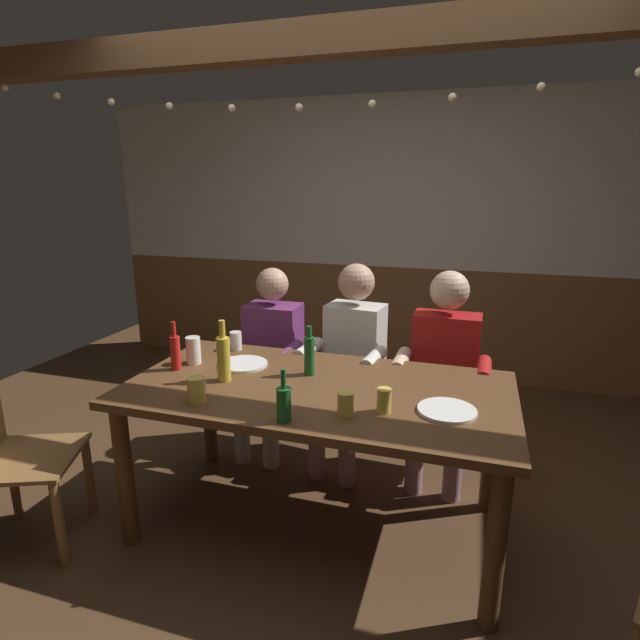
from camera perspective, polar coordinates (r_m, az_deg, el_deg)
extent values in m
plane|color=#4C331E|center=(2.79, -0.43, -22.36)|extent=(6.61, 6.61, 0.00)
cube|color=beige|center=(4.52, 9.02, 15.09)|extent=(5.51, 0.12, 1.44)
cube|color=brown|center=(4.67, 8.41, 0.09)|extent=(5.51, 0.12, 0.99)
cube|color=brown|center=(2.62, 2.10, 29.40)|extent=(4.96, 0.14, 0.16)
cube|color=brown|center=(2.43, -0.30, -7.92)|extent=(1.83, 0.95, 0.04)
cylinder|color=brown|center=(2.65, -21.28, -16.14)|extent=(0.08, 0.08, 0.73)
cylinder|color=brown|center=(2.19, 19.29, -23.35)|extent=(0.08, 0.08, 0.73)
cylinder|color=brown|center=(3.23, -12.51, -9.62)|extent=(0.08, 0.08, 0.73)
cylinder|color=brown|center=(2.86, 18.91, -13.54)|extent=(0.08, 0.08, 0.73)
cube|color=#6B2D66|center=(3.30, -5.29, -2.38)|extent=(0.35, 0.25, 0.49)
sphere|color=tan|center=(3.21, -5.45, 4.06)|extent=(0.21, 0.21, 0.21)
cylinder|color=silver|center=(3.23, -4.49, -7.04)|extent=(0.14, 0.40, 0.13)
cylinder|color=silver|center=(3.29, -7.62, -6.65)|extent=(0.14, 0.40, 0.13)
cylinder|color=silver|center=(3.17, -5.66, -12.84)|extent=(0.10, 0.10, 0.42)
cylinder|color=silver|center=(3.24, -8.87, -12.31)|extent=(0.10, 0.10, 0.42)
cylinder|color=#6B2D66|center=(3.00, -3.45, -3.72)|extent=(0.09, 0.28, 0.08)
cylinder|color=tan|center=(3.15, -10.47, -3.00)|extent=(0.09, 0.28, 0.08)
cube|color=silver|center=(3.14, 4.01, -2.96)|extent=(0.37, 0.27, 0.53)
sphere|color=tan|center=(3.03, 4.15, 4.32)|extent=(0.22, 0.22, 0.22)
cylinder|color=#B78493|center=(3.05, 4.58, -8.37)|extent=(0.18, 0.44, 0.13)
cylinder|color=#B78493|center=(3.11, 1.28, -7.83)|extent=(0.18, 0.44, 0.13)
cylinder|color=#B78493|center=(2.99, 3.06, -14.63)|extent=(0.10, 0.10, 0.42)
cylinder|color=#B78493|center=(3.06, -0.35, -13.94)|extent=(0.10, 0.10, 0.42)
cylinder|color=silver|center=(2.84, 6.10, -4.42)|extent=(0.11, 0.29, 0.08)
cylinder|color=silver|center=(2.98, -1.32, -3.39)|extent=(0.11, 0.29, 0.08)
cube|color=#AD1919|center=(3.07, 14.03, -3.97)|extent=(0.39, 0.21, 0.51)
sphere|color=beige|center=(2.96, 14.51, 3.30)|extent=(0.22, 0.22, 0.22)
cylinder|color=#B78493|center=(3.01, 15.50, -9.28)|extent=(0.14, 0.40, 0.13)
cylinder|color=#B78493|center=(3.02, 11.48, -8.89)|extent=(0.14, 0.40, 0.13)
cylinder|color=#B78493|center=(2.95, 14.86, -15.60)|extent=(0.10, 0.10, 0.42)
cylinder|color=#B78493|center=(2.97, 10.67, -15.17)|extent=(0.10, 0.10, 0.42)
cylinder|color=#AD1919|center=(2.82, 18.11, -5.42)|extent=(0.09, 0.28, 0.08)
cylinder|color=beige|center=(2.85, 9.18, -4.61)|extent=(0.09, 0.28, 0.08)
cube|color=brown|center=(2.81, -30.29, -13.40)|extent=(0.57, 0.57, 0.02)
cylinder|color=brown|center=(3.00, -24.73, -15.85)|extent=(0.04, 0.04, 0.44)
cylinder|color=brown|center=(2.70, -27.48, -19.86)|extent=(0.04, 0.04, 0.44)
cylinder|color=brown|center=(3.15, -31.49, -15.26)|extent=(0.04, 0.04, 0.44)
cylinder|color=white|center=(2.71, -8.71, -4.97)|extent=(0.26, 0.26, 0.01)
cylinder|color=white|center=(2.22, 14.23, -9.94)|extent=(0.25, 0.25, 0.01)
cylinder|color=#195923|center=(2.52, -1.22, -4.12)|extent=(0.05, 0.05, 0.20)
cylinder|color=#195923|center=(2.48, -1.24, -1.34)|extent=(0.03, 0.03, 0.06)
cylinder|color=#195923|center=(2.06, -4.13, -9.58)|extent=(0.06, 0.06, 0.14)
cylinder|color=#195923|center=(2.01, -4.19, -6.68)|extent=(0.02, 0.02, 0.08)
cylinder|color=gold|center=(2.49, -10.90, -4.41)|extent=(0.07, 0.07, 0.22)
cylinder|color=gold|center=(2.44, -11.07, -1.02)|extent=(0.03, 0.03, 0.09)
cylinder|color=red|center=(2.70, -16.11, -3.64)|extent=(0.05, 0.05, 0.18)
cylinder|color=red|center=(2.66, -16.31, -1.01)|extent=(0.02, 0.02, 0.08)
cylinder|color=#E5C64C|center=(2.15, 7.27, -9.06)|extent=(0.06, 0.06, 0.11)
cylinder|color=white|center=(2.77, -14.19, -3.36)|extent=(0.08, 0.08, 0.15)
cylinder|color=white|center=(2.95, -9.55, -2.35)|extent=(0.07, 0.07, 0.11)
cylinder|color=#E5C64C|center=(2.29, -13.84, -7.69)|extent=(0.08, 0.08, 0.12)
cylinder|color=#E5C64C|center=(2.11, 2.93, -9.47)|extent=(0.07, 0.07, 0.10)
sphere|color=#F9EAB2|center=(3.58, -32.15, 21.45)|extent=(0.04, 0.04, 0.04)
sphere|color=#F9EAB2|center=(3.32, -27.73, 21.63)|extent=(0.04, 0.04, 0.04)
sphere|color=#F9EAB2|center=(3.09, -22.63, 21.90)|extent=(0.04, 0.04, 0.04)
sphere|color=#F9EAB2|center=(2.88, -16.74, 22.25)|extent=(0.04, 0.04, 0.04)
sphere|color=#F9EAB2|center=(2.71, -9.99, 22.63)|extent=(0.04, 0.04, 0.04)
sphere|color=#F9EAB2|center=(2.57, -2.39, 22.98)|extent=(0.04, 0.04, 0.04)
sphere|color=#F9EAB2|center=(2.47, 5.96, 23.22)|extent=(0.04, 0.04, 0.04)
sphere|color=#F9EAB2|center=(2.43, 14.82, 23.26)|extent=(0.04, 0.04, 0.04)
sphere|color=#F9EAB2|center=(2.44, 23.83, 23.06)|extent=(0.04, 0.04, 0.04)
sphere|color=#F9EAB2|center=(2.50, 32.58, 22.64)|extent=(0.04, 0.04, 0.04)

